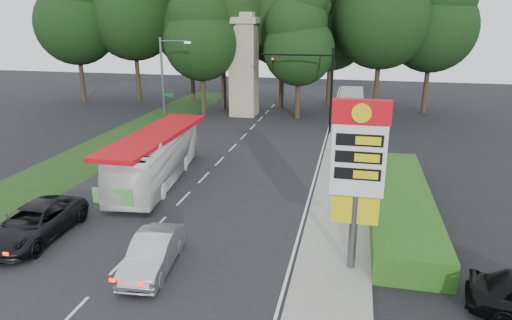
% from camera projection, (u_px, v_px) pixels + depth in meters
% --- Properties ---
extents(ground, '(120.00, 120.00, 0.00)m').
position_uv_depth(ground, '(116.00, 269.00, 18.27)').
color(ground, black).
rests_on(ground, ground).
extents(road_surface, '(14.00, 80.00, 0.02)m').
position_uv_depth(road_surface, '(209.00, 173.00, 29.45)').
color(road_surface, black).
rests_on(road_surface, ground).
extents(sidewalk_right, '(3.00, 80.00, 0.12)m').
position_uv_depth(sidewalk_right, '(342.00, 182.00, 27.71)').
color(sidewalk_right, gray).
rests_on(sidewalk_right, ground).
extents(grass_verge_left, '(5.00, 50.00, 0.02)m').
position_uv_depth(grass_verge_left, '(120.00, 141.00, 36.96)').
color(grass_verge_left, '#193814').
rests_on(grass_verge_left, ground).
extents(hedge, '(3.00, 14.00, 1.20)m').
position_uv_depth(hedge, '(399.00, 203.00, 23.21)').
color(hedge, '#245015').
rests_on(hedge, ground).
extents(gas_station_pylon, '(2.10, 0.45, 6.85)m').
position_uv_depth(gas_station_pylon, '(358.00, 164.00, 16.92)').
color(gas_station_pylon, '#59595E').
rests_on(gas_station_pylon, ground).
extents(traffic_signal_mast, '(6.10, 0.35, 7.20)m').
position_uv_depth(traffic_signal_mast, '(316.00, 79.00, 38.06)').
color(traffic_signal_mast, black).
rests_on(traffic_signal_mast, ground).
extents(streetlight_signs, '(2.75, 0.98, 8.00)m').
position_uv_depth(streetlight_signs, '(165.00, 80.00, 38.85)').
color(streetlight_signs, '#59595E').
rests_on(streetlight_signs, ground).
extents(monument, '(3.00, 3.00, 10.05)m').
position_uv_depth(monument, '(244.00, 64.00, 45.08)').
color(monument, gray).
rests_on(monument, ground).
extents(tree_far_west, '(8.96, 8.96, 17.60)m').
position_uv_depth(tree_far_west, '(74.00, 6.00, 50.25)').
color(tree_far_west, '#2D2116').
rests_on(tree_far_west, ground).
extents(tree_west_near, '(8.40, 8.40, 16.50)m').
position_uv_depth(tree_west_near, '(190.00, 13.00, 51.74)').
color(tree_west_near, '#2D2116').
rests_on(tree_west_near, ground).
extents(tree_center_right, '(9.24, 9.24, 18.15)m').
position_uv_depth(tree_center_right, '(283.00, 2.00, 47.35)').
color(tree_center_right, '#2D2116').
rests_on(tree_center_right, ground).
extents(tree_east_near, '(8.12, 8.12, 15.95)m').
position_uv_depth(tree_east_near, '(332.00, 16.00, 48.60)').
color(tree_east_near, '#2D2116').
rests_on(tree_east_near, ground).
extents(tree_far_east, '(8.68, 8.68, 17.05)m').
position_uv_depth(tree_far_east, '(434.00, 9.00, 44.51)').
color(tree_far_east, '#2D2116').
rests_on(tree_far_east, ground).
extents(tree_monument_left, '(7.28, 7.28, 14.30)m').
position_uv_depth(tree_monument_left, '(201.00, 27.00, 43.88)').
color(tree_monument_left, '#2D2116').
rests_on(tree_monument_left, ground).
extents(tree_monument_right, '(6.72, 6.72, 13.20)m').
position_uv_depth(tree_monument_right, '(299.00, 35.00, 42.63)').
color(tree_monument_right, '#2D2116').
rests_on(tree_monument_right, ground).
extents(transit_bus, '(3.77, 11.13, 3.04)m').
position_uv_depth(transit_bus, '(157.00, 157.00, 27.58)').
color(transit_bus, white).
rests_on(transit_bus, ground).
extents(sedan_silver, '(1.95, 4.48, 1.43)m').
position_uv_depth(sedan_silver, '(153.00, 253.00, 18.05)').
color(sedan_silver, '#B3B4BB').
rests_on(sedan_silver, ground).
extents(suv_charcoal, '(2.70, 5.59, 1.53)m').
position_uv_depth(suv_charcoal, '(34.00, 223.00, 20.56)').
color(suv_charcoal, black).
rests_on(suv_charcoal, ground).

